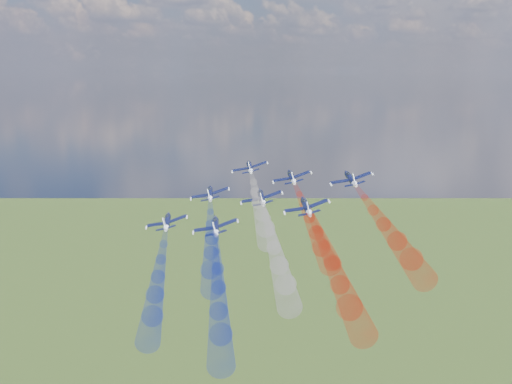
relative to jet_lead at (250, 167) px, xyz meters
The scene contains 16 objects.
jet_lead is the anchor object (origin of this frame).
trail_lead 30.70m from the jet_lead, 52.65° to the right, with size 4.47×49.56×4.47m, color white, non-canonical shape.
jet_inner_left 18.52m from the jet_lead, 92.13° to the right, with size 10.72×13.40×3.57m, color black, non-canonical shape.
trail_inner_left 46.52m from the jet_lead, 67.06° to the right, with size 4.47×49.56×4.47m, color #172DC5, non-canonical shape.
jet_inner_right 17.37m from the jet_lead, 16.64° to the right, with size 10.72×13.40×3.57m, color black, non-canonical shape.
trail_inner_right 45.87m from the jet_lead, 39.72° to the right, with size 4.47×49.56×4.47m, color red, non-canonical shape.
jet_outer_left 34.91m from the jet_lead, 93.56° to the right, with size 10.72×13.40×3.57m, color black, non-canonical shape.
trail_outer_left 61.50m from the jet_lead, 74.16° to the right, with size 4.47×49.56×4.47m, color #172DC5, non-canonical shape.
jet_center_third 27.34m from the jet_lead, 50.32° to the right, with size 10.72×13.40×3.57m, color black, non-canonical shape.
trail_center_third 58.02m from the jet_lead, 51.55° to the right, with size 4.47×49.56×4.47m, color white, non-canonical shape.
jet_outer_right 36.79m from the jet_lead, 14.70° to the right, with size 10.72×13.40×3.57m, color black, non-canonical shape.
trail_outer_right 63.65m from the jet_lead, 31.82° to the right, with size 4.47×49.56×4.47m, color red, non-canonical shape.
jet_rear_left 40.85m from the jet_lead, 67.44° to the right, with size 10.72×13.40×3.57m, color black, non-canonical shape.
trail_rear_left 70.95m from the jet_lead, 61.07° to the right, with size 4.47×49.56×4.47m, color #172DC5, non-canonical shape.
jet_rear_right 41.39m from the jet_lead, 38.44° to the right, with size 10.72×13.40×3.57m, color black, non-canonical shape.
trail_rear_right 71.53m from the jet_lead, 44.46° to the right, with size 4.47×49.56×4.47m, color red, non-canonical shape.
Camera 1 is at (94.90, -143.92, 195.83)m, focal length 44.87 mm.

